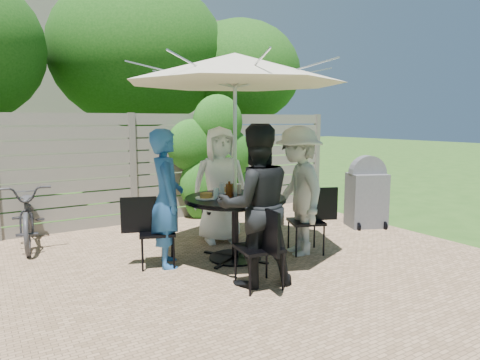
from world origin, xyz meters
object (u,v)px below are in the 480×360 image
person_back (220,185)px  chair_left (156,246)px  umbrella (235,69)px  chair_back (218,221)px  chair_right (307,234)px  plate_front (243,200)px  patio_table (235,216)px  chair_front (259,264)px  glass_left (216,194)px  plate_back (228,190)px  plate_left (206,196)px  coffee_cup (238,189)px  plate_right (263,194)px  bicycle (29,214)px  person_front (256,206)px  glass_front (249,195)px  person_right (298,191)px  syrup_jug (229,190)px  glass_back (222,189)px  bbq_grill (367,195)px  person_left (167,199)px

person_back → chair_left: (-1.16, -0.52, -0.57)m
umbrella → chair_left: size_ratio=3.77×
chair_back → chair_right: chair_back is taller
plate_front → person_back: bearing=73.7°
patio_table → plate_front: (-0.10, -0.35, 0.27)m
chair_front → glass_left: bearing=9.1°
person_back → chair_back: bearing=90.5°
chair_back → plate_back: (-0.17, -0.58, 0.55)m
chair_right → plate_left: size_ratio=3.34×
plate_back → coffee_cup: coffee_cup is taller
patio_table → plate_right: plate_right is taller
plate_back → coffee_cup: size_ratio=2.17×
chair_front → plate_front: 0.82m
chair_front → bicycle: bearing=39.9°
person_front → chair_right: person_front is taller
chair_right → glass_front: 1.08m
plate_front → bicycle: bicycle is taller
person_right → umbrella: bearing=-90.0°
syrup_jug → coffee_cup: size_ratio=1.33×
glass_front → coffee_cup: size_ratio=1.17×
chair_back → chair_front: size_ratio=1.03×
chair_right → chair_front: bearing=51.2°
glass_back → bicycle: 2.76m
patio_table → glass_left: bearing=-174.3°
person_front → bicycle: (-1.86, 2.86, -0.40)m
person_front → syrup_jug: bearing=-86.1°
chair_front → person_right: person_right is taller
person_back → bbq_grill: bearing=4.3°
umbrella → bbq_grill: bearing=6.1°
patio_table → glass_left: (-0.28, -0.03, 0.31)m
chair_front → person_back: bearing=-7.8°
plate_front → chair_right: bearing=4.0°
person_left → chair_right: bearing=-90.1°
plate_front → glass_left: size_ratio=1.86×
umbrella → chair_right: size_ratio=3.69×
person_left → chair_front: bearing=-139.2°
plate_back → glass_left: bearing=-135.5°
chair_back → coffee_cup: size_ratio=7.55×
chair_back → plate_back: 0.82m
chair_left → coffee_cup: size_ratio=7.10×
glass_left → glass_front: bearing=-39.3°
person_back → glass_left: size_ratio=11.76×
chair_front → plate_back: size_ratio=3.39×
chair_left → person_front: person_front is taller
person_back → glass_back: size_ratio=11.76×
patio_table → coffee_cup: bearing=49.2°
chair_back → person_front: 1.89m
person_left → plate_right: size_ratio=6.29×
person_left → person_right: 1.66m
glass_back → patio_table: bearing=-84.3°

